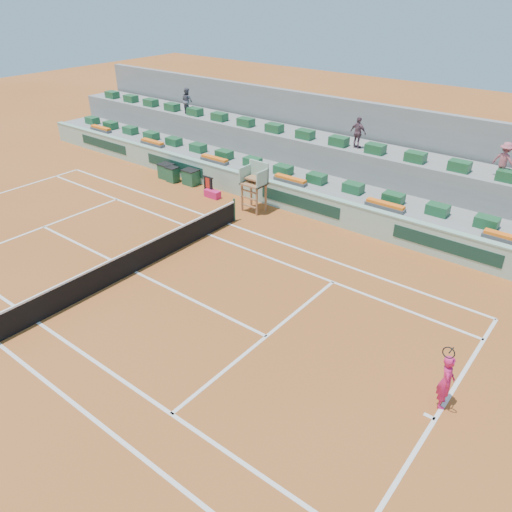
% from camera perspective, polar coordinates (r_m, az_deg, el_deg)
% --- Properties ---
extents(ground, '(90.00, 90.00, 0.00)m').
position_cam_1_polar(ground, '(19.89, -13.64, -1.78)').
color(ground, '#93481C').
rests_on(ground, ground).
extents(seating_tier_lower, '(36.00, 4.00, 1.20)m').
position_cam_1_polar(seating_tier_lower, '(26.72, 4.22, 8.66)').
color(seating_tier_lower, gray).
rests_on(seating_tier_lower, ground).
extents(seating_tier_upper, '(36.00, 2.40, 2.60)m').
position_cam_1_polar(seating_tier_upper, '(27.75, 6.19, 10.90)').
color(seating_tier_upper, gray).
rests_on(seating_tier_upper, ground).
extents(stadium_back_wall, '(36.00, 0.40, 4.40)m').
position_cam_1_polar(stadium_back_wall, '(28.80, 8.06, 13.35)').
color(stadium_back_wall, gray).
rests_on(stadium_back_wall, ground).
extents(player_bag, '(0.87, 0.39, 0.39)m').
position_cam_1_polar(player_bag, '(26.02, -5.00, 7.09)').
color(player_bag, '#D71C5E').
rests_on(player_bag, ground).
extents(spectator_left, '(0.85, 0.71, 1.54)m').
position_cam_1_polar(spectator_left, '(32.08, -7.88, 17.16)').
color(spectator_left, '#535260').
rests_on(spectator_left, seating_tier_upper).
extents(spectator_mid, '(0.94, 0.51, 1.52)m').
position_cam_1_polar(spectator_mid, '(25.45, 11.60, 13.64)').
color(spectator_mid, '#6C4855').
rests_on(spectator_mid, seating_tier_upper).
extents(spectator_right, '(1.10, 0.82, 1.52)m').
position_cam_1_polar(spectator_right, '(23.36, 26.51, 9.76)').
color(spectator_right, '#A8545E').
rests_on(spectator_right, seating_tier_upper).
extents(court_lines, '(23.89, 11.09, 0.01)m').
position_cam_1_polar(court_lines, '(19.89, -13.64, -1.77)').
color(court_lines, silver).
rests_on(court_lines, ground).
extents(tennis_net, '(0.10, 11.97, 1.10)m').
position_cam_1_polar(tennis_net, '(19.63, -13.82, -0.46)').
color(tennis_net, black).
rests_on(tennis_net, ground).
extents(advertising_hoarding, '(36.00, 0.34, 1.26)m').
position_cam_1_polar(advertising_hoarding, '(25.02, 1.38, 7.35)').
color(advertising_hoarding, '#96BDA6').
rests_on(advertising_hoarding, ground).
extents(umpire_chair, '(1.10, 0.90, 2.40)m').
position_cam_1_polar(umpire_chair, '(23.96, -0.10, 8.67)').
color(umpire_chair, brown).
rests_on(umpire_chair, ground).
extents(seat_row_lower, '(32.90, 0.60, 0.44)m').
position_cam_1_polar(seat_row_lower, '(25.74, 3.13, 9.82)').
color(seat_row_lower, '#1C542D').
rests_on(seat_row_lower, seating_tier_lower).
extents(seat_row_upper, '(32.90, 0.60, 0.44)m').
position_cam_1_polar(seat_row_upper, '(26.82, 5.65, 13.68)').
color(seat_row_upper, '#1C542D').
rests_on(seat_row_upper, seating_tier_upper).
extents(flower_planters, '(26.80, 0.36, 0.28)m').
position_cam_1_polar(flower_planters, '(26.02, -0.64, 9.88)').
color(flower_planters, '#4F4F4F').
rests_on(flower_planters, seating_tier_lower).
extents(drink_cooler_a, '(0.85, 0.73, 0.84)m').
position_cam_1_polar(drink_cooler_a, '(27.82, -7.43, 8.96)').
color(drink_cooler_a, '#194D32').
rests_on(drink_cooler_a, ground).
extents(drink_cooler_b, '(0.63, 0.55, 0.84)m').
position_cam_1_polar(drink_cooler_b, '(28.34, -9.52, 9.19)').
color(drink_cooler_b, '#194D32').
rests_on(drink_cooler_b, ground).
extents(drink_cooler_c, '(0.79, 0.69, 0.84)m').
position_cam_1_polar(drink_cooler_c, '(28.91, -10.22, 9.53)').
color(drink_cooler_c, '#194D32').
rests_on(drink_cooler_c, ground).
extents(towel_rack, '(0.69, 0.11, 1.03)m').
position_cam_1_polar(towel_rack, '(26.15, -5.50, 8.15)').
color(towel_rack, black).
rests_on(towel_rack, ground).
extents(tennis_player, '(0.56, 0.91, 2.28)m').
position_cam_1_polar(tennis_player, '(14.24, 20.92, -13.21)').
color(tennis_player, '#D71C5E').
rests_on(tennis_player, ground).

